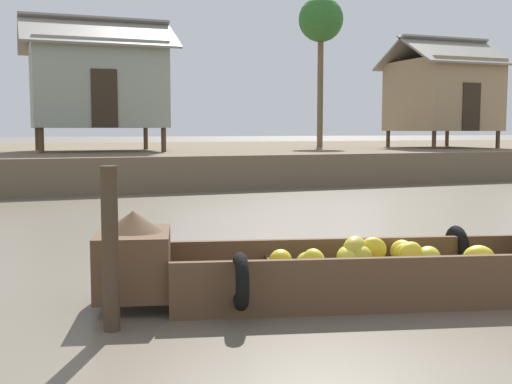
{
  "coord_description": "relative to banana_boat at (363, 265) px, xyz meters",
  "views": [
    {
      "loc": [
        -4.16,
        0.18,
        1.7
      ],
      "look_at": [
        -1.22,
        7.97,
        0.9
      ],
      "focal_mm": 45.51,
      "sensor_mm": 36.0,
      "label": 1
    }
  ],
  "objects": [
    {
      "name": "riverbank_strip",
      "position": [
        0.87,
        21.36,
        0.15
      ],
      "size": [
        160.0,
        20.0,
        0.98
      ],
      "primitive_type": "cube",
      "color": "brown",
      "rests_on": "ground"
    },
    {
      "name": "stilt_house_mid_left",
      "position": [
        12.96,
        16.23,
        2.77
      ],
      "size": [
        4.06,
        4.03,
        4.38
      ],
      "color": "#4C3826",
      "rests_on": "riverbank_strip"
    },
    {
      "name": "banana_boat",
      "position": [
        0.0,
        0.0,
        0.0
      ],
      "size": [
        5.29,
        2.23,
        0.92
      ],
      "color": "brown",
      "rests_on": "ground"
    },
    {
      "name": "stilt_house_left",
      "position": [
        -0.53,
        16.63,
        2.88
      ],
      "size": [
        4.87,
        3.87,
        4.43
      ],
      "color": "#4C3826",
      "rests_on": "riverbank_strip"
    },
    {
      "name": "mooring_post",
      "position": [
        -2.54,
        -0.19,
        0.37
      ],
      "size": [
        0.14,
        0.14,
        1.4
      ],
      "primitive_type": "cylinder",
      "color": "#423323",
      "rests_on": "ground"
    },
    {
      "name": "ground_plane",
      "position": [
        0.87,
        4.18,
        -0.33
      ],
      "size": [
        300.0,
        300.0,
        0.0
      ],
      "primitive_type": "plane",
      "color": "#665B4C"
    },
    {
      "name": "palm_tree_near",
      "position": [
        8.75,
        18.7,
        5.73
      ],
      "size": [
        1.83,
        1.83,
        6.13
      ],
      "color": "brown",
      "rests_on": "riverbank_strip"
    }
  ]
}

